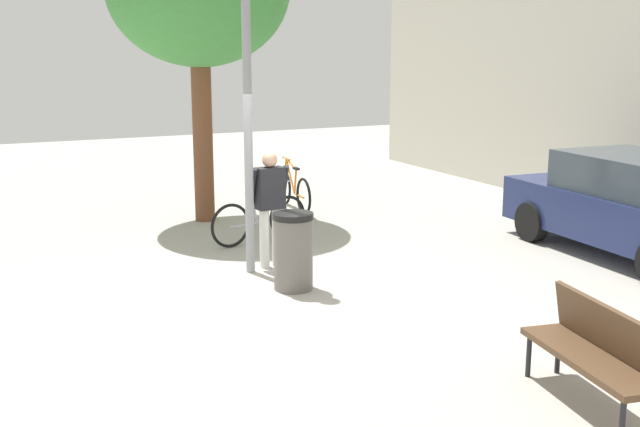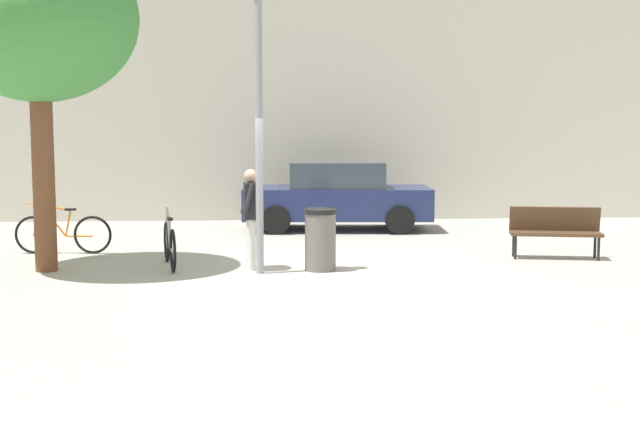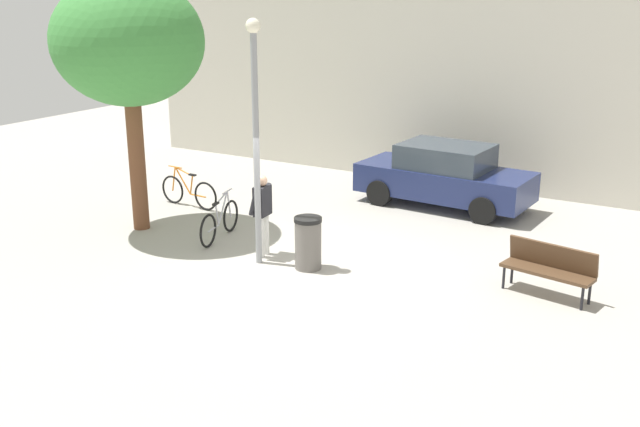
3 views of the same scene
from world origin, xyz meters
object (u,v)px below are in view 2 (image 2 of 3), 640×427
Objects in this scene: person_by_lamppost at (251,212)px; bicycle_silver at (170,244)px; lamppost at (259,100)px; bicycle_orange at (63,233)px; plaza_tree at (38,19)px; parked_car_navy at (337,196)px; trash_bin at (320,239)px; park_bench at (555,228)px.

person_by_lamppost is 1.55m from bicycle_silver.
lamppost is 2.58× the size of bicycle_orange.
plaza_tree reaches higher than bicycle_orange.
plaza_tree is 7.97m from parked_car_navy.
lamppost is 2.49m from trash_bin.
person_by_lamppost reaches higher than park_bench.
parked_car_navy is (1.71, 5.50, -2.02)m from lamppost.
plaza_tree is at bearing 178.64° from person_by_lamppost.
bicycle_silver is 2.59m from trash_bin.
park_bench is at bearing 4.11° from bicycle_silver.
plaza_tree is at bearing -135.98° from parked_car_navy.
bicycle_orange is at bearing 148.05° from lamppost.
lamppost is 2.95m from bicycle_silver.
person_by_lamppost is 4.58m from plaza_tree.
park_bench is (5.30, 1.25, -2.24)m from lamppost.
park_bench is 6.85m from bicycle_silver.
parked_car_navy reaches higher than bicycle_silver.
bicycle_orange is at bearing -149.29° from parked_car_navy.
bicycle_silver is at bearing -124.35° from parked_car_navy.
park_bench is 1.62× the size of trash_bin.
person_by_lamppost is 0.92× the size of bicycle_orange.
plaza_tree is at bearing -171.28° from bicycle_silver.
bicycle_orange is (-8.98, 1.05, -0.16)m from park_bench.
park_bench is 0.30× the size of plaza_tree.
lamppost is 2.62× the size of bicycle_silver.
bicycle_orange is at bearing 156.10° from trash_bin.
plaza_tree is at bearing 172.69° from lamppost.
trash_bin reaches higher than bicycle_orange.
person_by_lamppost reaches higher than parked_car_navy.
parked_car_navy is (3.24, 4.74, 0.39)m from bicycle_silver.
parked_car_navy is (5.22, 5.05, -3.30)m from plaza_tree.
trash_bin is at bearing 12.66° from lamppost.
person_by_lamppost is at bearing -170.88° from park_bench.
trash_bin is (-0.71, -5.27, -0.26)m from parked_car_navy.
plaza_tree reaches higher than lamppost.
bicycle_orange is (-3.68, 2.29, -2.41)m from lamppost.
plaza_tree reaches higher than person_by_lamppost.
person_by_lamppost is 0.31× the size of plaza_tree.
park_bench is at bearing -6.67° from bicycle_orange.
person_by_lamppost is at bearing -15.52° from bicycle_silver.
trash_bin is at bearing -23.90° from bicycle_orange.
lamppost reaches higher than trash_bin.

